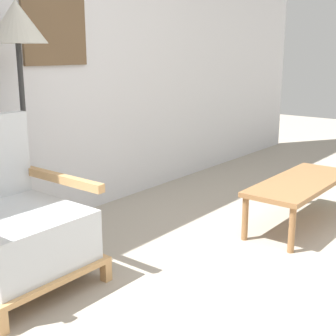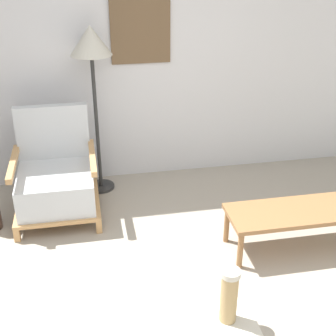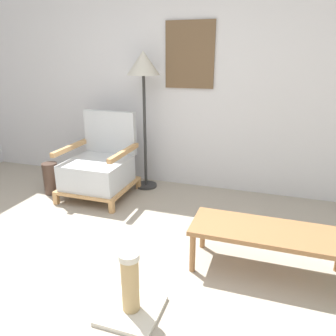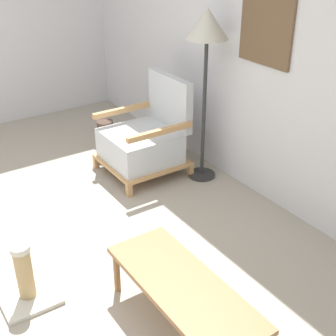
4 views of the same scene
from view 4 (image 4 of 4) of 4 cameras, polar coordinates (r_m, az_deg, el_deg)
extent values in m
cube|color=silver|center=(4.08, 10.84, 14.96)|extent=(8.00, 0.06, 2.70)
cube|color=brown|center=(3.92, 11.96, 17.33)|extent=(0.56, 0.02, 0.72)
cube|color=tan|center=(4.82, -8.76, 0.72)|extent=(0.05, 0.05, 0.12)
cube|color=tan|center=(4.28, -4.78, -2.73)|extent=(0.05, 0.05, 0.12)
cube|color=tan|center=(5.11, -1.77, 2.71)|extent=(0.05, 0.05, 0.12)
cube|color=tan|center=(4.61, 2.74, -0.29)|extent=(0.05, 0.05, 0.12)
cube|color=tan|center=(4.65, -3.16, 1.02)|extent=(0.73, 0.74, 0.03)
cube|color=silver|center=(4.57, -3.43, 2.73)|extent=(0.65, 0.64, 0.29)
cube|color=silver|center=(4.60, 0.24, 8.22)|extent=(0.65, 0.08, 0.50)
cube|color=tan|center=(4.75, -5.39, 7.09)|extent=(0.05, 0.68, 0.05)
cube|color=tan|center=(4.22, -0.96, 4.43)|extent=(0.05, 0.68, 0.05)
cylinder|color=#2D2D2D|center=(4.63, 4.12, -0.79)|extent=(0.26, 0.26, 0.03)
cylinder|color=#2D2D2D|center=(4.35, 4.41, 6.96)|extent=(0.03, 0.03, 1.31)
cone|color=beige|center=(4.14, 4.83, 17.19)|extent=(0.37, 0.37, 0.26)
cube|color=olive|center=(2.84, 1.88, -14.24)|extent=(1.12, 0.43, 0.04)
cylinder|color=olive|center=(3.22, -6.27, -12.45)|extent=(0.04, 0.04, 0.32)
cylinder|color=olive|center=(3.35, -0.96, -10.38)|extent=(0.04, 0.04, 0.32)
cylinder|color=#473328|center=(5.04, -7.59, 3.71)|extent=(0.17, 0.17, 0.37)
cube|color=beige|center=(3.37, -16.62, -14.76)|extent=(0.37, 0.37, 0.03)
cylinder|color=tan|center=(3.24, -17.10, -12.19)|extent=(0.11, 0.11, 0.36)
cylinder|color=beige|center=(3.12, -17.61, -9.34)|extent=(0.13, 0.13, 0.04)
camera|label=1|loc=(5.05, -34.88, 12.38)|focal=50.00mm
camera|label=2|loc=(3.68, -63.91, 14.48)|focal=50.00mm
camera|label=3|loc=(2.10, -57.93, -5.20)|focal=35.00mm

